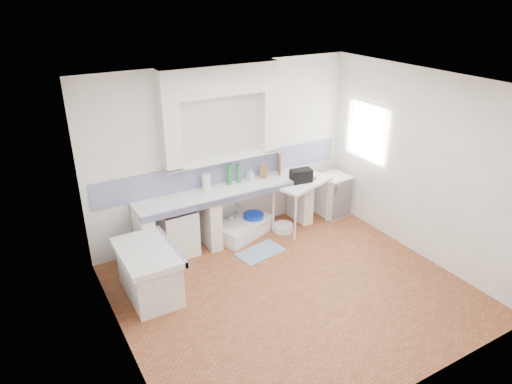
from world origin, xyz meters
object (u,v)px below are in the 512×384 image
stove (177,232)px  fridge (334,195)px  sink (243,229)px  side_table (301,204)px

stove → fridge: (2.94, -0.13, 0.00)m
sink → fridge: fridge is taller
fridge → stove: bearing=173.6°
sink → fridge: bearing=-25.0°
stove → side_table: 2.18m
stove → sink: bearing=-1.9°
stove → sink: stove is taller
stove → fridge: bearing=-4.5°
side_table → fridge: size_ratio=1.35×
fridge → sink: bearing=171.9°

